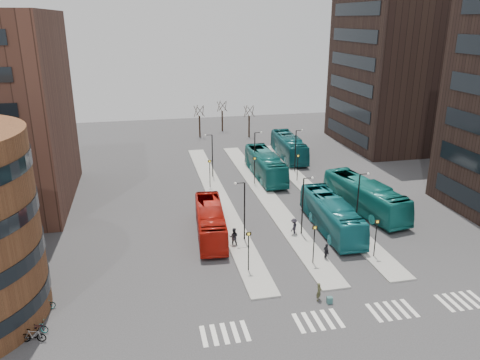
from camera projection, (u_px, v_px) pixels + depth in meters
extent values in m
plane|color=#303033|center=(354.00, 355.00, 30.98)|extent=(160.00, 160.00, 0.00)
cube|color=gray|center=(218.00, 198.00, 57.85)|extent=(2.50, 45.00, 0.15)
cube|color=gray|center=(265.00, 194.00, 59.05)|extent=(2.50, 45.00, 0.15)
cube|color=gray|center=(310.00, 191.00, 60.26)|extent=(2.50, 45.00, 0.15)
cube|color=navy|center=(330.00, 300.00, 36.49)|extent=(0.47, 0.39, 0.54)
imported|color=#B5180D|center=(210.00, 221.00, 47.52)|extent=(3.57, 11.39, 3.12)
imported|color=#166970|center=(331.00, 215.00, 48.73)|extent=(3.20, 12.38, 3.43)
imported|color=#136360|center=(265.00, 165.00, 65.03)|extent=(3.05, 12.90, 3.59)
imported|color=#166F6B|center=(365.00, 196.00, 53.51)|extent=(5.15, 13.44, 3.65)
imported|color=#12565B|center=(289.00, 147.00, 74.24)|extent=(3.69, 13.00, 3.58)
imported|color=#434429|center=(319.00, 292.00, 36.74)|extent=(0.65, 0.64, 1.51)
imported|color=black|center=(234.00, 237.00, 45.54)|extent=(1.08, 0.95, 1.87)
imported|color=black|center=(326.00, 252.00, 42.89)|extent=(0.46, 0.97, 1.61)
imported|color=black|center=(294.00, 227.00, 47.82)|extent=(1.27, 1.33, 1.81)
imported|color=gray|center=(36.00, 327.00, 33.05)|extent=(1.85, 1.12, 0.92)
imported|color=gray|center=(33.00, 335.00, 32.03)|extent=(1.81, 0.83, 1.05)
imported|color=gray|center=(43.00, 305.00, 35.55)|extent=(1.82, 0.86, 0.92)
cube|color=silver|center=(204.00, 336.00, 32.76)|extent=(0.35, 2.40, 0.01)
cube|color=silver|center=(214.00, 335.00, 32.91)|extent=(0.35, 2.40, 0.01)
cube|color=silver|center=(225.00, 333.00, 33.06)|extent=(0.35, 2.40, 0.01)
cube|color=silver|center=(235.00, 332.00, 33.21)|extent=(0.35, 2.40, 0.01)
cube|color=silver|center=(245.00, 330.00, 33.36)|extent=(0.35, 2.40, 0.01)
cube|color=silver|center=(299.00, 323.00, 34.17)|extent=(0.35, 2.40, 0.01)
cube|color=silver|center=(308.00, 322.00, 34.32)|extent=(0.35, 2.40, 0.01)
cube|color=silver|center=(318.00, 320.00, 34.47)|extent=(0.35, 2.40, 0.01)
cube|color=silver|center=(328.00, 319.00, 34.62)|extent=(0.35, 2.40, 0.01)
cube|color=silver|center=(337.00, 318.00, 34.77)|extent=(0.35, 2.40, 0.01)
cube|color=silver|center=(374.00, 313.00, 35.37)|extent=(0.35, 2.40, 0.01)
cube|color=silver|center=(383.00, 312.00, 35.52)|extent=(0.35, 2.40, 0.01)
cube|color=silver|center=(392.00, 310.00, 35.67)|extent=(0.35, 2.40, 0.01)
cube|color=silver|center=(401.00, 309.00, 35.82)|extent=(0.35, 2.40, 0.01)
cube|color=silver|center=(410.00, 308.00, 35.97)|extent=(0.35, 2.40, 0.01)
cube|color=silver|center=(444.00, 303.00, 36.57)|extent=(0.35, 2.40, 0.01)
cube|color=silver|center=(453.00, 302.00, 36.72)|extent=(0.35, 2.40, 0.01)
cube|color=silver|center=(461.00, 301.00, 36.87)|extent=(0.35, 2.40, 0.01)
cube|color=silver|center=(470.00, 300.00, 37.02)|extent=(0.35, 2.40, 0.01)
cube|color=silver|center=(478.00, 298.00, 37.17)|extent=(0.35, 2.40, 0.01)
cube|color=black|center=(408.00, 57.00, 78.66)|extent=(20.00, 20.00, 30.00)
cube|color=black|center=(346.00, 132.00, 80.73)|extent=(0.12, 16.00, 2.00)
cube|color=black|center=(348.00, 109.00, 79.42)|extent=(0.12, 16.00, 2.00)
cube|color=black|center=(350.00, 85.00, 78.11)|extent=(0.12, 16.00, 2.00)
cube|color=black|center=(352.00, 61.00, 76.80)|extent=(0.12, 16.00, 2.00)
cube|color=black|center=(354.00, 35.00, 75.49)|extent=(0.12, 16.00, 2.00)
cube|color=black|center=(356.00, 9.00, 74.18)|extent=(0.12, 16.00, 2.00)
cylinder|color=black|center=(248.00, 252.00, 40.55)|extent=(0.10, 0.10, 3.50)
cube|color=black|center=(249.00, 234.00, 39.98)|extent=(0.45, 0.10, 0.30)
cube|color=yellow|center=(249.00, 234.00, 39.92)|extent=(0.20, 0.02, 0.20)
cylinder|color=black|center=(210.00, 174.00, 60.87)|extent=(0.10, 0.10, 3.50)
cube|color=black|center=(210.00, 161.00, 60.29)|extent=(0.45, 0.10, 0.30)
cube|color=yellow|center=(210.00, 161.00, 60.24)|extent=(0.20, 0.02, 0.20)
cylinder|color=black|center=(314.00, 245.00, 41.76)|extent=(0.10, 0.10, 3.50)
cube|color=black|center=(315.00, 228.00, 41.18)|extent=(0.45, 0.10, 0.30)
cube|color=yellow|center=(315.00, 228.00, 41.13)|extent=(0.20, 0.02, 0.20)
cylinder|color=black|center=(255.00, 171.00, 62.07)|extent=(0.10, 0.10, 3.50)
cube|color=black|center=(255.00, 158.00, 61.50)|extent=(0.45, 0.10, 0.30)
cube|color=yellow|center=(255.00, 159.00, 61.44)|extent=(0.20, 0.02, 0.20)
cylinder|color=black|center=(375.00, 239.00, 42.96)|extent=(0.10, 0.10, 3.50)
cube|color=black|center=(377.00, 222.00, 42.39)|extent=(0.45, 0.10, 0.30)
cube|color=yellow|center=(378.00, 222.00, 42.33)|extent=(0.20, 0.02, 0.20)
cylinder|color=black|center=(297.00, 168.00, 63.27)|extent=(0.10, 0.10, 3.50)
cube|color=black|center=(298.00, 156.00, 62.70)|extent=(0.45, 0.10, 0.30)
cube|color=yellow|center=(298.00, 156.00, 62.65)|extent=(0.20, 0.02, 0.20)
cylinder|color=black|center=(244.00, 211.00, 45.88)|extent=(0.14, 0.14, 6.00)
cylinder|color=black|center=(240.00, 183.00, 44.81)|extent=(0.90, 0.08, 0.08)
sphere|color=silver|center=(235.00, 183.00, 44.72)|extent=(0.24, 0.24, 0.24)
cylinder|color=black|center=(212.00, 156.00, 64.35)|extent=(0.14, 0.14, 6.00)
cylinder|color=black|center=(209.00, 135.00, 63.28)|extent=(0.90, 0.08, 0.08)
sphere|color=silver|center=(205.00, 135.00, 63.19)|extent=(0.24, 0.24, 0.24)
cylinder|color=black|center=(302.00, 207.00, 47.09)|extent=(0.14, 0.14, 6.00)
cylinder|color=black|center=(308.00, 178.00, 46.20)|extent=(0.90, 0.08, 0.08)
sphere|color=silver|center=(312.00, 178.00, 46.29)|extent=(0.24, 0.24, 0.24)
cylinder|color=black|center=(255.00, 154.00, 65.56)|extent=(0.14, 0.14, 6.00)
cylinder|color=black|center=(258.00, 132.00, 64.66)|extent=(0.90, 0.08, 0.08)
sphere|color=silver|center=(261.00, 132.00, 64.75)|extent=(0.24, 0.24, 0.24)
cylinder|color=black|center=(358.00, 202.00, 48.29)|extent=(0.14, 0.14, 6.00)
cylinder|color=black|center=(364.00, 174.00, 47.40)|extent=(0.90, 0.08, 0.08)
sphere|color=silver|center=(368.00, 174.00, 47.49)|extent=(0.24, 0.24, 0.24)
cylinder|color=black|center=(295.00, 151.00, 66.76)|extent=(0.14, 0.14, 6.00)
cylinder|color=black|center=(299.00, 130.00, 65.87)|extent=(0.90, 0.08, 0.08)
sphere|color=silver|center=(302.00, 130.00, 65.96)|extent=(0.24, 0.24, 0.24)
cylinder|color=black|center=(200.00, 127.00, 87.17)|extent=(0.30, 0.30, 4.00)
cylinder|color=black|center=(203.00, 111.00, 86.36)|extent=(0.10, 1.56, 1.95)
cylinder|color=black|center=(200.00, 110.00, 86.88)|extent=(1.48, 0.59, 1.97)
cylinder|color=black|center=(196.00, 111.00, 86.49)|extent=(0.90, 1.31, 1.99)
cylinder|color=black|center=(196.00, 112.00, 85.73)|extent=(0.89, 1.31, 1.99)
cylinder|color=black|center=(201.00, 112.00, 85.65)|extent=(1.48, 0.58, 1.97)
cylinder|color=black|center=(222.00, 121.00, 91.87)|extent=(0.30, 0.30, 4.00)
cylinder|color=black|center=(226.00, 106.00, 91.06)|extent=(0.10, 1.56, 1.95)
cylinder|color=black|center=(223.00, 106.00, 91.58)|extent=(1.48, 0.59, 1.97)
cylinder|color=black|center=(219.00, 106.00, 91.19)|extent=(0.90, 1.31, 1.99)
cylinder|color=black|center=(220.00, 107.00, 90.43)|extent=(0.89, 1.31, 1.99)
cylinder|color=black|center=(224.00, 107.00, 90.35)|extent=(1.48, 0.58, 1.97)
cylinder|color=black|center=(249.00, 127.00, 87.13)|extent=(0.30, 0.30, 4.00)
cylinder|color=black|center=(253.00, 111.00, 86.32)|extent=(0.10, 1.56, 1.95)
cylinder|color=black|center=(249.00, 110.00, 86.84)|extent=(1.48, 0.59, 1.97)
cylinder|color=black|center=(246.00, 111.00, 86.45)|extent=(0.90, 1.31, 1.99)
cylinder|color=black|center=(247.00, 112.00, 85.69)|extent=(0.89, 1.31, 1.99)
cylinder|color=black|center=(251.00, 112.00, 85.61)|extent=(1.48, 0.58, 1.97)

